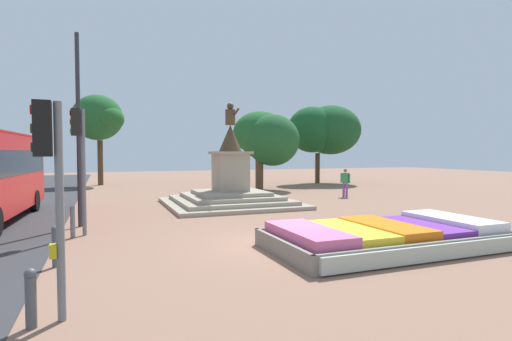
# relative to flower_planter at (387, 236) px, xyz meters

# --- Properties ---
(ground_plane) EXTENTS (91.09, 91.09, 0.00)m
(ground_plane) POSITION_rel_flower_planter_xyz_m (-2.38, 1.26, -0.30)
(ground_plane) COLOR #8C6651
(flower_planter) EXTENTS (6.18, 3.26, 0.68)m
(flower_planter) POSITION_rel_flower_planter_xyz_m (0.00, 0.00, 0.00)
(flower_planter) COLOR #38281C
(flower_planter) RESTS_ON ground_plane
(statue_monument) EXTENTS (5.94, 5.94, 4.84)m
(statue_monument) POSITION_rel_flower_planter_xyz_m (-1.25, 9.62, 0.48)
(statue_monument) COLOR #9E947F
(statue_monument) RESTS_ON ground_plane
(traffic_light_near_crossing) EXTENTS (0.41, 0.29, 3.23)m
(traffic_light_near_crossing) POSITION_rel_flower_planter_xyz_m (-7.62, -1.97, 1.94)
(traffic_light_near_crossing) COLOR slate
(traffic_light_near_crossing) RESTS_ON ground_plane
(traffic_light_mid_block) EXTENTS (0.42, 0.31, 3.80)m
(traffic_light_mid_block) POSITION_rel_flower_planter_xyz_m (-7.55, 4.56, 2.35)
(traffic_light_mid_block) COLOR slate
(traffic_light_mid_block) RESTS_ON ground_plane
(banner_pole) EXTENTS (0.18, 0.71, 6.46)m
(banner_pole) POSITION_rel_flower_planter_xyz_m (-7.65, 6.21, 3.17)
(banner_pole) COLOR #2D2D33
(banner_pole) RESTS_ON ground_plane
(pedestrian_near_planter) EXTENTS (0.40, 0.49, 1.60)m
(pedestrian_near_planter) POSITION_rel_flower_planter_xyz_m (5.86, 10.68, 0.62)
(pedestrian_near_planter) COLOR #8C4C99
(pedestrian_near_planter) RESTS_ON ground_plane
(kerb_bollard_mid_a) EXTENTS (0.17, 0.17, 0.86)m
(kerb_bollard_mid_a) POSITION_rel_flower_planter_xyz_m (-7.89, -2.09, 0.16)
(kerb_bollard_mid_a) COLOR #4C5156
(kerb_bollard_mid_a) RESTS_ON ground_plane
(kerb_bollard_mid_b) EXTENTS (0.14, 0.14, 0.91)m
(kerb_bollard_mid_b) POSITION_rel_flower_planter_xyz_m (-7.90, 1.15, 0.18)
(kerb_bollard_mid_b) COLOR #4C5156
(kerb_bollard_mid_b) RESTS_ON ground_plane
(kerb_bollard_north) EXTENTS (0.14, 0.14, 0.95)m
(kerb_bollard_north) POSITION_rel_flower_planter_xyz_m (-7.75, 4.30, 0.20)
(kerb_bollard_north) COLOR slate
(kerb_bollard_north) RESTS_ON ground_plane
(park_tree_far_left) EXTENTS (4.09, 5.05, 5.38)m
(park_tree_far_left) POSITION_rel_flower_planter_xyz_m (3.54, 16.90, 3.26)
(park_tree_far_left) COLOR brown
(park_tree_far_left) RESTS_ON ground_plane
(park_tree_behind_statue) EXTENTS (3.80, 3.63, 6.90)m
(park_tree_behind_statue) POSITION_rel_flower_planter_xyz_m (-7.04, 24.22, 4.82)
(park_tree_behind_statue) COLOR #4C3823
(park_tree_behind_statue) RESTS_ON ground_plane
(park_tree_far_right) EXTENTS (6.17, 5.03, 6.37)m
(park_tree_far_right) POSITION_rel_flower_planter_xyz_m (9.99, 19.99, 4.06)
(park_tree_far_right) COLOR #4C3823
(park_tree_far_right) RESTS_ON ground_plane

